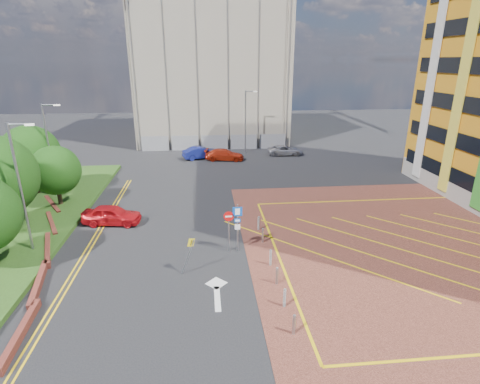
{
  "coord_description": "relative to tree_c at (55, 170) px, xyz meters",
  "views": [
    {
      "loc": [
        -1.42,
        -20.4,
        11.64
      ],
      "look_at": [
        0.81,
        2.56,
        3.47
      ],
      "focal_mm": 28.0,
      "sensor_mm": 36.0,
      "label": 1
    }
  ],
  "objects": [
    {
      "name": "retaining_wall",
      "position": [
        1.7,
        -8.0,
        -2.99
      ],
      "size": [
        6.06,
        20.33,
        0.4
      ],
      "color": "maroon",
      "rests_on": "ground"
    },
    {
      "name": "sign_cluster",
      "position": [
        13.8,
        -9.02,
        -1.24
      ],
      "size": [
        1.17,
        0.12,
        3.2
      ],
      "color": "#9EA0A8",
      "rests_on": "ground"
    },
    {
      "name": "warning_sign",
      "position": [
        11.04,
        -11.47,
        -1.76
      ],
      "size": [
        0.85,
        0.44,
        2.24
      ],
      "color": "#9EA0A8",
      "rests_on": "ground"
    },
    {
      "name": "lamp_left_near",
      "position": [
        1.08,
        -8.0,
        1.47
      ],
      "size": [
        1.53,
        0.16,
        8.0
      ],
      "color": "#9EA0A8",
      "rests_on": "grass_bed"
    },
    {
      "name": "car_red_left",
      "position": [
        5.04,
        -3.9,
        -2.47
      ],
      "size": [
        4.46,
        2.25,
        1.45
      ],
      "primitive_type": "imported",
      "rotation": [
        0.0,
        0.0,
        1.44
      ],
      "color": "red",
      "rests_on": "ground"
    },
    {
      "name": "forecourt",
      "position": [
        27.5,
        -10.0,
        -3.18
      ],
      "size": [
        26.0,
        26.0,
        0.02
      ],
      "primitive_type": "cube",
      "color": "brown",
      "rests_on": "ground"
    },
    {
      "name": "car_red_back",
      "position": [
        14.5,
        14.18,
        -2.5
      ],
      "size": [
        4.99,
        2.67,
        1.38
      ],
      "primitive_type": "imported",
      "rotation": [
        0.0,
        0.0,
        1.41
      ],
      "color": "#B1250F",
      "rests_on": "ground"
    },
    {
      "name": "construction_fence",
      "position": [
        14.5,
        20.0,
        -2.19
      ],
      "size": [
        21.6,
        0.06,
        2.0
      ],
      "primitive_type": "cube",
      "color": "gray",
      "rests_on": "ground"
    },
    {
      "name": "construction_building",
      "position": [
        13.5,
        30.0,
        7.81
      ],
      "size": [
        21.2,
        19.2,
        22.0
      ],
      "primitive_type": "cube",
      "color": "gray",
      "rests_on": "ground"
    },
    {
      "name": "car_blue_back",
      "position": [
        11.68,
        15.21,
        -2.44
      ],
      "size": [
        4.85,
        2.84,
        1.51
      ],
      "primitive_type": "imported",
      "rotation": [
        0.0,
        0.0,
        1.86
      ],
      "color": "navy",
      "rests_on": "ground"
    },
    {
      "name": "lamp_left_far",
      "position": [
        -0.92,
        2.0,
        1.47
      ],
      "size": [
        1.53,
        0.16,
        8.0
      ],
      "color": "#9EA0A8",
      "rests_on": "grass_bed"
    },
    {
      "name": "car_silver_back",
      "position": [
        22.42,
        16.03,
        -2.57
      ],
      "size": [
        4.62,
        2.33,
        1.25
      ],
      "primitive_type": "imported",
      "rotation": [
        0.0,
        0.0,
        1.51
      ],
      "color": "#9E9DA4",
      "rests_on": "ground"
    },
    {
      "name": "tree_d",
      "position": [
        -3.0,
        3.0,
        0.68
      ],
      "size": [
        5.0,
        5.0,
        6.08
      ],
      "color": "#3D2B1C",
      "rests_on": "grass_bed"
    },
    {
      "name": "ground",
      "position": [
        13.5,
        -10.0,
        -3.19
      ],
      "size": [
        140.0,
        140.0,
        0.0
      ],
      "primitive_type": "plane",
      "color": "black",
      "rests_on": "ground"
    },
    {
      "name": "lamp_back",
      "position": [
        17.58,
        18.0,
        1.17
      ],
      "size": [
        1.53,
        0.16,
        8.0
      ],
      "color": "#9EA0A8",
      "rests_on": "ground"
    },
    {
      "name": "tree_c",
      "position": [
        0.0,
        0.0,
        0.0
      ],
      "size": [
        4.0,
        4.0,
        4.9
      ],
      "color": "#3D2B1C",
      "rests_on": "grass_bed"
    },
    {
      "name": "bollard_row",
      "position": [
        15.8,
        -11.67,
        -2.72
      ],
      "size": [
        0.14,
        11.14,
        0.9
      ],
      "color": "#9EA0A8",
      "rests_on": "forecourt"
    }
  ]
}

